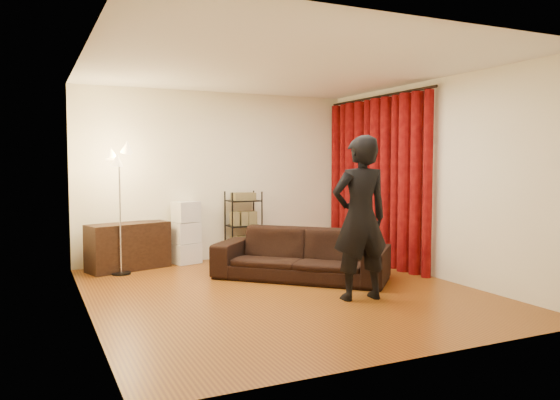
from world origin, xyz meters
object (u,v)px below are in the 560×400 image
storage_boxes (186,232)px  wire_shelf (243,226)px  person (360,218)px  floor_lamp (120,211)px  sofa (301,254)px  media_cabinet (128,246)px

storage_boxes → wire_shelf: 0.93m
person → floor_lamp: (-2.28, 2.59, -0.05)m
person → floor_lamp: size_ratio=1.05×
sofa → storage_boxes: 2.07m
sofa → wire_shelf: (-0.18, 1.70, 0.22)m
media_cabinet → wire_shelf: wire_shelf is taller
storage_boxes → person: bearing=-67.9°
media_cabinet → storage_boxes: (0.90, 0.11, 0.14)m
person → floor_lamp: person is taller
floor_lamp → media_cabinet: bearing=63.3°
person → wire_shelf: (-0.29, 2.96, -0.39)m
person → wire_shelf: 3.00m
person → storage_boxes: 3.28m
storage_boxes → floor_lamp: bearing=-158.3°
sofa → media_cabinet: (-2.00, 1.64, 0.01)m
media_cabinet → wire_shelf: (1.83, 0.06, 0.21)m
person → wire_shelf: bearing=-79.1°
floor_lamp → wire_shelf: bearing=10.5°
wire_shelf → floor_lamp: 2.05m
person → media_cabinet: person is taller
storage_boxes → wire_shelf: wire_shelf is taller
person → media_cabinet: bearing=-48.5°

